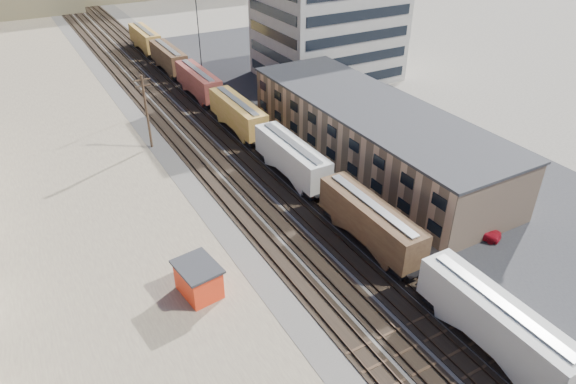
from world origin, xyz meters
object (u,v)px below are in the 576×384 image
parked_car_red (478,229)px  freight_train (262,133)px  utility_pole_north (146,110)px  maintenance_shed (199,279)px  parked_car_blue (328,96)px

parked_car_red → freight_train: bearing=82.5°
utility_pole_north → freight_train: bearing=-35.5°
freight_train → maintenance_shed: bearing=-128.8°
utility_pole_north → parked_car_red: size_ratio=2.20×
freight_train → parked_car_blue: size_ratio=23.55×
utility_pole_north → parked_car_blue: utility_pole_north is taller
parked_car_red → utility_pole_north: bearing=93.8°
utility_pole_north → maintenance_shed: 30.65m
utility_pole_north → parked_car_red: (22.70, -35.98, -4.52)m
maintenance_shed → freight_train: bearing=51.2°
parked_car_red → parked_car_blue: bearing=50.8°
parked_car_red → parked_car_blue: size_ratio=0.89×
maintenance_shed → parked_car_red: size_ratio=1.00×
freight_train → maintenance_shed: 27.31m
freight_train → parked_car_blue: freight_train is taller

